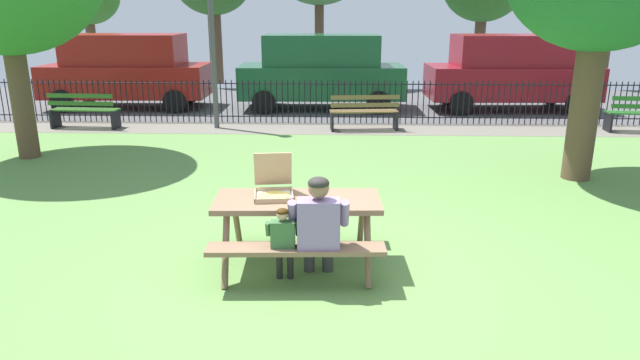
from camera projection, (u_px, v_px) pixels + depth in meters
The scene contains 14 objects.
ground at pixel (327, 205), 8.28m from camera, with size 28.00×12.41×0.02m, color #638E48.
cobblestone_walkway at pixel (332, 129), 13.54m from camera, with size 28.00×1.40×0.01m, color slate.
street_asphalt at pixel (334, 103), 17.29m from camera, with size 28.00×6.44×0.01m, color #515154.
picnic_table_foreground at pixel (298, 214), 6.18m from camera, with size 1.86×1.55×0.79m.
pizza_box_open at pixel (274, 188), 6.20m from camera, with size 0.48×0.55×0.47m.
adult_at_table at pixel (319, 225), 5.68m from camera, with size 0.62×0.60×1.19m.
child_at_table at pixel (283, 239), 5.70m from camera, with size 0.36×0.35×0.87m.
iron_fence_streetside at pixel (333, 102), 14.05m from camera, with size 23.46×0.03×1.07m.
park_bench_left at pixel (84, 111), 13.48m from camera, with size 1.62×0.55×0.85m.
park_bench_center at pixel (364, 113), 13.26m from camera, with size 1.63×0.62×0.85m.
lamp_post_walkway at pixel (211, 19), 12.90m from camera, with size 0.28×0.28×4.18m.
parked_car_far_left at pixel (127, 69), 16.16m from camera, with size 4.63×2.02×2.08m.
parked_car_left at pixel (322, 70), 15.97m from camera, with size 4.64×2.03×2.08m.
parked_car_center at pixel (511, 71), 15.79m from camera, with size 4.66×2.08×2.08m.
Camera 1 is at (0.17, -5.61, 2.74)m, focal length 31.67 mm.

